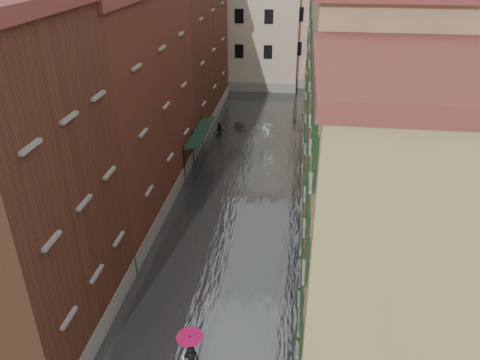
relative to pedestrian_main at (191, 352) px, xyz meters
The scene contains 15 objects.
ground 3.69m from the pedestrian_main, 90.32° to the left, with size 120.00×120.00×0.00m, color #5F5E61.
floodwater 16.50m from the pedestrian_main, 90.07° to the left, with size 10.00×60.00×0.20m, color #43484A.
building_left_near 8.86m from the pedestrian_main, 168.31° to the left, with size 6.00×8.00×13.00m, color brown.
building_left_mid 15.13m from the pedestrian_main, 119.41° to the left, with size 6.00×14.00×12.50m, color #5D231D.
building_left_far 28.90m from the pedestrian_main, 104.34° to the left, with size 6.00×16.00×14.00m, color brown.
building_right_near 8.41m from the pedestrian_main, 11.75° to the left, with size 6.00×8.00×11.50m, color #9B8650.
building_right_mid 15.19m from the pedestrian_main, 60.72° to the left, with size 6.00×14.00×13.00m, color #A38063.
building_right_far 28.67m from the pedestrian_main, 75.73° to the left, with size 6.00×16.00×11.50m, color #9B8650.
building_end_cream 41.89m from the pedestrian_main, 94.17° to the left, with size 12.00×9.00×13.00m, color #B2A18D.
building_end_pink 44.11m from the pedestrian_main, 82.16° to the left, with size 10.00×9.00×12.00m, color #D1A293.
awning_near 17.38m from the pedestrian_main, 101.67° to the left, with size 1.09×2.75×2.80m.
awning_far 20.36m from the pedestrian_main, 99.92° to the left, with size 1.09×3.36×2.80m.
window_planters 4.89m from the pedestrian_main, 19.89° to the left, with size 0.59×5.27×0.84m.
pedestrian_main is the anchor object (origin of this frame).
pedestrian_far 23.83m from the pedestrian_main, 97.01° to the left, with size 0.71×0.55×1.45m, color black.
Camera 1 is at (3.45, -15.61, 14.97)m, focal length 35.00 mm.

